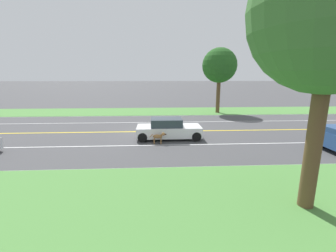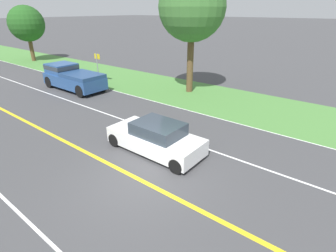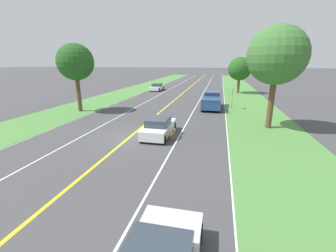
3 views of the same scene
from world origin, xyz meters
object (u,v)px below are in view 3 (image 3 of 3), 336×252
(dog, at_px, (173,133))
(pickup_truck, at_px, (212,100))
(roadside_tree_right_near, at_px, (277,56))
(street_sign, at_px, (232,96))
(oncoming_car, at_px, (157,87))
(roadside_tree_left_near, at_px, (75,62))
(roadside_tree_right_far, at_px, (240,69))
(ego_car, at_px, (159,127))

(dog, bearing_deg, pickup_truck, 86.49)
(dog, relative_size, pickup_truck, 0.20)
(roadside_tree_right_near, height_order, street_sign, roadside_tree_right_near)
(oncoming_car, bearing_deg, roadside_tree_left_near, 80.78)
(street_sign, bearing_deg, roadside_tree_left_near, -163.46)
(pickup_truck, height_order, street_sign, street_sign)
(dog, distance_m, oncoming_car, 28.23)
(roadside_tree_right_far, relative_size, street_sign, 2.50)
(pickup_truck, distance_m, roadside_tree_left_near, 15.59)
(roadside_tree_right_near, height_order, roadside_tree_left_near, roadside_tree_right_near)
(ego_car, distance_m, pickup_truck, 11.85)
(pickup_truck, relative_size, oncoming_car, 1.22)
(roadside_tree_right_near, xyz_separation_m, street_sign, (-2.62, 7.23, -4.20))
(ego_car, height_order, oncoming_car, ego_car)
(roadside_tree_right_far, bearing_deg, roadside_tree_right_near, -87.46)
(roadside_tree_right_far, height_order, roadside_tree_left_near, roadside_tree_left_near)
(dog, distance_m, pickup_truck, 12.20)
(roadside_tree_right_near, distance_m, street_sign, 8.76)
(ego_car, relative_size, street_sign, 1.73)
(street_sign, bearing_deg, pickup_truck, 174.76)
(ego_car, height_order, roadside_tree_right_near, roadside_tree_right_near)
(roadside_tree_left_near, distance_m, street_sign, 17.50)
(dog, xyz_separation_m, roadside_tree_left_near, (-11.92, 6.92, 4.77))
(street_sign, bearing_deg, roadside_tree_right_far, 83.40)
(pickup_truck, height_order, roadside_tree_right_near, roadside_tree_right_near)
(pickup_truck, height_order, roadside_tree_left_near, roadside_tree_left_near)
(ego_car, height_order, dog, ego_car)
(pickup_truck, bearing_deg, dog, -100.26)
(pickup_truck, height_order, roadside_tree_right_far, roadside_tree_right_far)
(pickup_truck, distance_m, oncoming_car, 18.41)
(roadside_tree_right_near, bearing_deg, roadside_tree_right_far, 92.54)
(ego_car, height_order, street_sign, street_sign)
(ego_car, bearing_deg, roadside_tree_right_near, 25.17)
(pickup_truck, relative_size, street_sign, 2.18)
(ego_car, height_order, roadside_tree_right_far, roadside_tree_right_far)
(oncoming_car, bearing_deg, street_sign, 131.12)
(roadside_tree_right_near, relative_size, roadside_tree_left_near, 1.12)
(dog, xyz_separation_m, roadside_tree_right_far, (6.14, 26.15, 3.66))
(pickup_truck, xyz_separation_m, oncoming_car, (-10.86, 14.86, -0.30))
(pickup_truck, relative_size, roadside_tree_right_far, 0.87)
(oncoming_car, distance_m, street_sign, 20.03)
(oncoming_car, xyz_separation_m, roadside_tree_right_far, (14.82, -0.71, 3.50))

